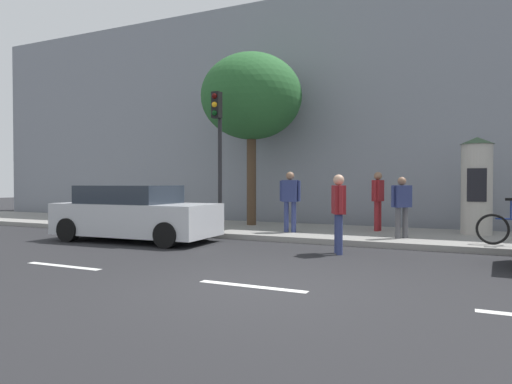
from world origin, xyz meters
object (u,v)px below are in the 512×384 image
object	(u,v)px
poster_column	(477,185)
street_tree	(251,97)
pedestrian_in_light_jacket	(290,197)
parked_car_dark	(135,214)
traffic_light	(218,138)
pedestrian_in_red_top	(402,202)
pedestrian_with_backpack	(339,207)
pedestrian_near_pole	(378,196)

from	to	relation	value
poster_column	street_tree	size ratio (longest dim) A/B	0.47
pedestrian_in_light_jacket	parked_car_dark	world-z (taller)	pedestrian_in_light_jacket
street_tree	parked_car_dark	size ratio (longest dim) A/B	1.28
traffic_light	pedestrian_in_red_top	xyz separation A→B (m)	(5.01, 0.77, -1.80)
pedestrian_with_backpack	poster_column	bearing A→B (deg)	55.80
traffic_light	pedestrian_near_pole	bearing A→B (deg)	29.54
street_tree	pedestrian_in_red_top	world-z (taller)	street_tree
poster_column	pedestrian_in_light_jacket	size ratio (longest dim) A/B	1.54
pedestrian_in_red_top	pedestrian_in_light_jacket	xyz separation A→B (m)	(-3.13, 0.11, 0.10)
pedestrian_in_red_top	parked_car_dark	size ratio (longest dim) A/B	0.35
pedestrian_in_light_jacket	traffic_light	bearing A→B (deg)	-155.01
pedestrian_with_backpack	pedestrian_in_light_jacket	size ratio (longest dim) A/B	1.01
pedestrian_in_light_jacket	pedestrian_near_pole	bearing A→B (deg)	33.10
traffic_light	pedestrian_in_light_jacket	size ratio (longest dim) A/B	2.31
parked_car_dark	pedestrian_near_pole	bearing A→B (deg)	34.69
pedestrian_with_backpack	pedestrian_near_pole	world-z (taller)	pedestrian_near_pole
traffic_light	parked_car_dark	distance (m)	3.19
street_tree	pedestrian_in_light_jacket	bearing A→B (deg)	-38.04
pedestrian_with_backpack	parked_car_dark	size ratio (longest dim) A/B	0.39
pedestrian_in_red_top	pedestrian_in_light_jacket	size ratio (longest dim) A/B	0.91
street_tree	parked_car_dark	xyz separation A→B (m)	(-1.55, -4.11, -3.73)
traffic_light	parked_car_dark	world-z (taller)	traffic_light
pedestrian_in_red_top	pedestrian_with_backpack	bearing A→B (deg)	-114.27
pedestrian_with_backpack	traffic_light	bearing A→B (deg)	158.91
traffic_light	pedestrian_in_red_top	bearing A→B (deg)	8.78
street_tree	pedestrian_in_light_jacket	distance (m)	4.15
parked_car_dark	pedestrian_with_backpack	bearing A→B (deg)	1.35
poster_column	parked_car_dark	bearing A→B (deg)	-153.28
pedestrian_near_pole	parked_car_dark	size ratio (longest dim) A/B	0.39
traffic_light	street_tree	size ratio (longest dim) A/B	0.70
pedestrian_in_red_top	pedestrian_near_pole	xyz separation A→B (m)	(-0.90, 1.56, 0.09)
traffic_light	pedestrian_with_backpack	world-z (taller)	traffic_light
poster_column	traffic_light	bearing A→B (deg)	-159.16
pedestrian_near_pole	parked_car_dark	distance (m)	7.04
traffic_light	parked_car_dark	bearing A→B (deg)	-134.91
poster_column	pedestrian_in_red_top	bearing A→B (deg)	-134.20
poster_column	pedestrian_in_red_top	distance (m)	2.55
pedestrian_in_red_top	pedestrian_in_light_jacket	distance (m)	3.13
pedestrian_with_backpack	pedestrian_in_red_top	xyz separation A→B (m)	(1.04, 2.31, 0.03)
pedestrian_near_pole	pedestrian_with_backpack	bearing A→B (deg)	-92.15
street_tree	parked_car_dark	world-z (taller)	street_tree
pedestrian_in_red_top	parked_car_dark	bearing A→B (deg)	-159.92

